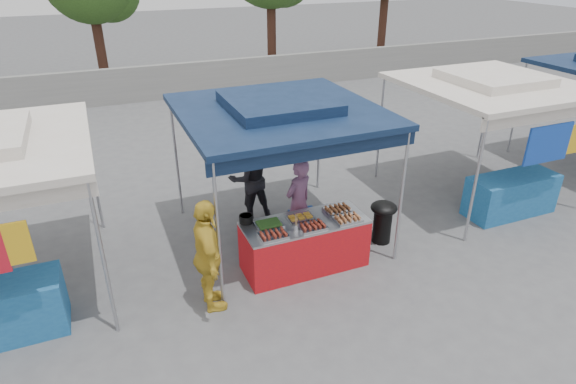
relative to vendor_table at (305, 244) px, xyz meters
name	(u,v)px	position (x,y,z in m)	size (l,w,h in m)	color
ground_plane	(302,263)	(0.00, 0.10, -0.43)	(80.00, 80.00, 0.00)	#4F4F51
back_wall	(174,81)	(0.00, 11.10, 0.17)	(40.00, 0.25, 1.20)	slate
main_canopy	(279,110)	(0.00, 1.07, 1.94)	(3.20, 3.20, 2.57)	#A4A5AB
neighbor_stall_right	(501,128)	(4.50, 0.67, 1.18)	(3.20, 3.20, 2.57)	#A4A5AB
vendor_table	(305,244)	(0.00, 0.00, 0.00)	(2.00, 0.80, 0.85)	#AA0F15
food_tray_fl	(273,235)	(-0.63, -0.24, 0.46)	(0.42, 0.30, 0.07)	#AFB0B4
food_tray_fm	(312,227)	(0.02, -0.24, 0.46)	(0.42, 0.30, 0.07)	#AFB0B4
food_tray_fr	(348,219)	(0.64, -0.24, 0.46)	(0.42, 0.30, 0.07)	#AFB0B4
food_tray_bl	(269,225)	(-0.58, 0.07, 0.46)	(0.42, 0.30, 0.07)	#AFB0B4
food_tray_bm	(300,218)	(-0.04, 0.09, 0.46)	(0.42, 0.30, 0.07)	#AFB0B4
food_tray_br	(337,209)	(0.63, 0.10, 0.46)	(0.42, 0.30, 0.07)	#AFB0B4
cooking_pot	(246,219)	(-0.87, 0.33, 0.49)	(0.22, 0.22, 0.13)	black
skewer_cup	(296,227)	(-0.23, -0.19, 0.47)	(0.08, 0.08, 0.10)	#A4A5AB
wok_burner	(383,218)	(1.59, 0.17, 0.04)	(0.47, 0.47, 0.79)	black
crate_left	(272,241)	(-0.29, 0.72, -0.29)	(0.45, 0.31, 0.27)	navy
crate_right	(303,232)	(0.32, 0.76, -0.28)	(0.48, 0.34, 0.29)	navy
crate_stacked	(303,218)	(0.32, 0.76, 0.00)	(0.47, 0.33, 0.28)	navy
vendor_woman	(298,203)	(0.19, 0.69, 0.38)	(0.59, 0.38, 1.60)	#784C71
helper_man	(249,178)	(-0.29, 1.90, 0.42)	(0.82, 0.64, 1.69)	black
customer_person	(208,257)	(-1.67, -0.40, 0.44)	(1.02, 0.42, 1.74)	gold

